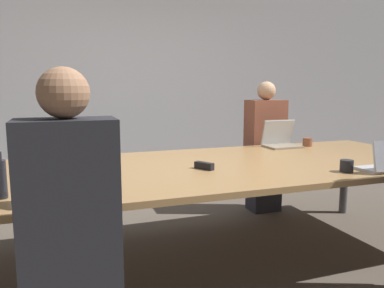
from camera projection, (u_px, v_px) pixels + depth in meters
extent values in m
plane|color=brown|center=(195.00, 262.00, 2.90)|extent=(24.00, 24.00, 0.00)
cube|color=#ADADB2|center=(131.00, 83.00, 5.05)|extent=(12.00, 0.06, 2.80)
cube|color=#9E7547|center=(195.00, 168.00, 2.79)|extent=(4.18, 1.49, 0.04)
cylinder|color=#4C4C51|center=(344.00, 180.00, 4.01)|extent=(0.08, 0.08, 0.72)
cube|color=#B7B7BC|center=(381.00, 169.00, 2.64)|extent=(0.33, 0.20, 0.02)
cylinder|color=#232328|center=(347.00, 166.00, 2.58)|extent=(0.09, 0.09, 0.08)
cube|color=gray|center=(283.00, 146.00, 3.66)|extent=(0.33, 0.25, 0.02)
cube|color=gray|center=(277.00, 132.00, 3.73)|extent=(0.34, 0.08, 0.25)
cube|color=silver|center=(278.00, 132.00, 3.72)|extent=(0.33, 0.08, 0.24)
cube|color=#2D2D38|center=(264.00, 190.00, 4.12)|extent=(0.32, 0.24, 0.45)
cube|color=brown|center=(265.00, 135.00, 4.03)|extent=(0.40, 0.24, 0.76)
sphere|color=tan|center=(266.00, 91.00, 3.96)|extent=(0.20, 0.20, 0.20)
cylinder|color=brown|center=(307.00, 142.00, 3.73)|extent=(0.09, 0.09, 0.08)
cube|color=#B7B7BC|center=(53.00, 197.00, 1.94)|extent=(0.34, 0.24, 0.02)
cube|color=#B7B7BC|center=(51.00, 178.00, 1.84)|extent=(0.35, 0.09, 0.23)
cube|color=black|center=(52.00, 178.00, 1.85)|extent=(0.34, 0.09, 0.23)
cube|color=#232328|center=(69.00, 210.00, 1.55)|extent=(0.40, 0.24, 0.76)
sphere|color=#9E7051|center=(63.00, 93.00, 1.48)|extent=(0.21, 0.21, 0.21)
cylinder|color=black|center=(1.00, 179.00, 1.95)|extent=(0.06, 0.06, 0.20)
cube|color=black|center=(204.00, 166.00, 2.67)|extent=(0.11, 0.15, 0.05)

